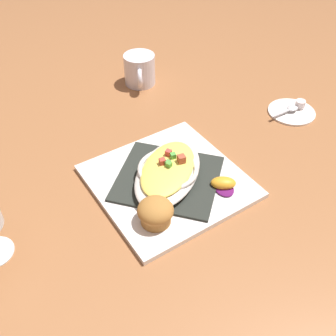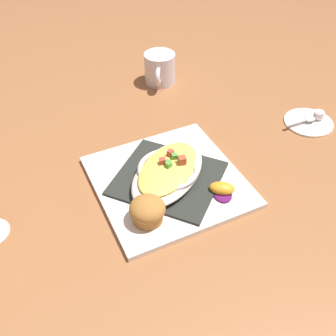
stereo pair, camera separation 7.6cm
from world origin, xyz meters
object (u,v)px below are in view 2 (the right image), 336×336
(square_plate, at_px, (168,181))
(creamer_saucer, at_px, (309,122))
(gratin_dish, at_px, (168,171))
(spoon, at_px, (308,119))
(creamer_cup_0, at_px, (319,114))
(orange_garnish, at_px, (222,190))
(muffin, at_px, (147,210))
(coffee_mug, at_px, (160,70))

(square_plate, bearing_deg, creamer_saucer, 18.88)
(gratin_dish, distance_m, spoon, 0.38)
(gratin_dish, xyz_separation_m, creamer_saucer, (0.37, 0.13, -0.03))
(gratin_dish, bearing_deg, creamer_cup_0, 18.47)
(spoon, bearing_deg, square_plate, -161.02)
(gratin_dish, bearing_deg, orange_garnish, -32.38)
(square_plate, bearing_deg, creamer_cup_0, 18.47)
(square_plate, distance_m, orange_garnish, 0.11)
(gratin_dish, xyz_separation_m, orange_garnish, (0.09, -0.06, -0.01))
(gratin_dish, height_order, spoon, gratin_dish)
(muffin, xyz_separation_m, spoon, (0.42, 0.22, -0.02))
(orange_garnish, height_order, creamer_cup_0, orange_garnish)
(coffee_mug, bearing_deg, gratin_dish, -99.01)
(muffin, height_order, creamer_saucer, muffin)
(creamer_saucer, distance_m, creamer_cup_0, 0.03)
(square_plate, relative_size, creamer_saucer, 2.44)
(gratin_dish, distance_m, creamer_cup_0, 0.41)
(creamer_saucer, bearing_deg, orange_garnish, -146.28)
(creamer_saucer, height_order, spoon, spoon)
(muffin, xyz_separation_m, orange_garnish, (0.15, 0.03, -0.01))
(spoon, bearing_deg, gratin_dish, -161.02)
(creamer_saucer, bearing_deg, creamer_cup_0, 12.24)
(orange_garnish, bearing_deg, spoon, 34.08)
(square_plate, height_order, coffee_mug, coffee_mug)
(spoon, relative_size, creamer_cup_0, 3.49)
(orange_garnish, bearing_deg, square_plate, 147.66)
(square_plate, relative_size, coffee_mug, 2.52)
(muffin, distance_m, creamer_saucer, 0.48)
(gratin_dish, bearing_deg, square_plate, -153.18)
(square_plate, xyz_separation_m, spoon, (0.36, 0.12, 0.01))
(muffin, height_order, orange_garnish, muffin)
(orange_garnish, xyz_separation_m, creamer_cup_0, (0.30, 0.19, -0.00))
(square_plate, height_order, spoon, spoon)
(square_plate, distance_m, coffee_mug, 0.39)
(gratin_dish, distance_m, creamer_saucer, 0.39)
(square_plate, xyz_separation_m, coffee_mug, (0.06, 0.39, 0.03))
(muffin, xyz_separation_m, creamer_saucer, (0.42, 0.22, -0.03))
(square_plate, height_order, gratin_dish, gratin_dish)
(square_plate, height_order, orange_garnish, orange_garnish)
(gratin_dish, distance_m, muffin, 0.11)
(orange_garnish, relative_size, spoon, 0.67)
(coffee_mug, bearing_deg, creamer_cup_0, -37.58)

